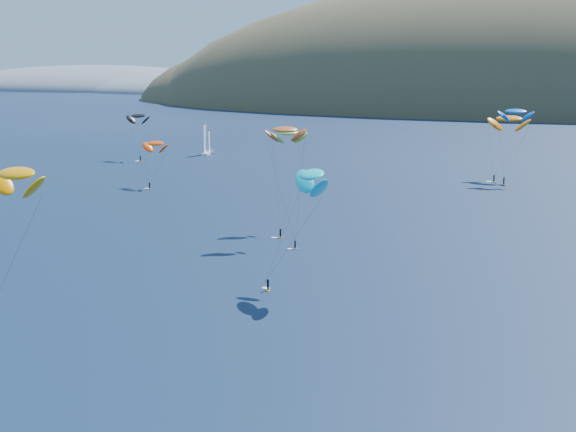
# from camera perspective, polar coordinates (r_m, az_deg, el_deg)

# --- Properties ---
(island) EXTENTS (730.00, 300.00, 210.00)m
(island) POSITION_cam_1_polar(r_m,az_deg,el_deg) (605.07, 19.03, 6.30)
(island) COLOR #3D3526
(island) RESTS_ON ground
(headland) EXTENTS (460.00, 250.00, 60.00)m
(headland) POSITION_cam_1_polar(r_m,az_deg,el_deg) (936.70, -11.99, 8.63)
(headland) COLOR slate
(headland) RESTS_ON ground
(sailboat) EXTENTS (10.18, 8.88, 12.20)m
(sailboat) POSITION_cam_1_polar(r_m,az_deg,el_deg) (292.75, -5.82, 4.56)
(sailboat) COLOR white
(sailboat) RESTS_ON ground
(kitesurfer_1) EXTENTS (8.99, 8.60, 14.04)m
(kitesurfer_1) POSITION_cam_1_polar(r_m,az_deg,el_deg) (221.02, -9.41, 5.11)
(kitesurfer_1) COLOR #C79116
(kitesurfer_1) RESTS_ON ground
(kitesurfer_2) EXTENTS (9.73, 10.03, 23.74)m
(kitesurfer_2) POSITION_cam_1_polar(r_m,az_deg,el_deg) (99.03, -18.76, 2.88)
(kitesurfer_2) COLOR #C79116
(kitesurfer_2) RESTS_ON ground
(kitesurfer_3) EXTENTS (7.74, 15.37, 21.48)m
(kitesurfer_3) POSITION_cam_1_polar(r_m,az_deg,el_deg) (164.82, 0.07, 5.94)
(kitesurfer_3) COLOR #C79116
(kitesurfer_3) RESTS_ON ground
(kitesurfer_4) EXTENTS (9.57, 7.94, 22.48)m
(kitesurfer_4) POSITION_cam_1_polar(r_m,az_deg,el_deg) (232.66, 15.90, 7.16)
(kitesurfer_4) COLOR #C79116
(kitesurfer_4) RESTS_ON ground
(kitesurfer_5) EXTENTS (11.03, 11.04, 20.27)m
(kitesurfer_5) POSITION_cam_1_polar(r_m,az_deg,el_deg) (119.72, 1.70, 2.97)
(kitesurfer_5) COLOR #C79116
(kitesurfer_5) RESTS_ON ground
(kitesurfer_9) EXTENTS (9.44, 11.45, 23.28)m
(kitesurfer_9) POSITION_cam_1_polar(r_m,az_deg,el_deg) (152.47, -0.20, 6.15)
(kitesurfer_9) COLOR #C79116
(kitesurfer_9) RESTS_ON ground
(kitesurfer_11) EXTENTS (12.52, 12.53, 20.67)m
(kitesurfer_11) POSITION_cam_1_polar(r_m,az_deg,el_deg) (239.84, 15.44, 6.70)
(kitesurfer_11) COLOR #C79116
(kitesurfer_11) RESTS_ON ground
(kitesurfer_12) EXTENTS (9.61, 8.59, 17.50)m
(kitesurfer_12) POSITION_cam_1_polar(r_m,az_deg,el_deg) (281.75, -10.60, 7.01)
(kitesurfer_12) COLOR #C79116
(kitesurfer_12) RESTS_ON ground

